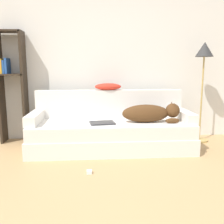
# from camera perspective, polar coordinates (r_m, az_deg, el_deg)

# --- Properties ---
(wall_back) EXTENTS (7.05, 0.06, 2.70)m
(wall_back) POSITION_cam_1_polar(r_m,az_deg,el_deg) (4.08, -4.36, 12.98)
(wall_back) COLOR silver
(wall_back) RESTS_ON ground_plane
(couch) EXTENTS (2.24, 0.86, 0.40)m
(couch) POSITION_cam_1_polar(r_m,az_deg,el_deg) (3.55, -0.12, -5.36)
(couch) COLOR silver
(couch) RESTS_ON ground_plane
(couch_backrest) EXTENTS (2.20, 0.15, 0.41)m
(couch_backrest) POSITION_cam_1_polar(r_m,az_deg,el_deg) (3.82, -0.51, 1.99)
(couch_backrest) COLOR silver
(couch_backrest) RESTS_ON couch
(couch_arm_left) EXTENTS (0.15, 0.67, 0.13)m
(couch_arm_left) POSITION_cam_1_polar(r_m,az_deg,el_deg) (3.56, -17.17, -1.29)
(couch_arm_left) COLOR silver
(couch_arm_left) RESTS_ON couch
(couch_arm_right) EXTENTS (0.15, 0.67, 0.13)m
(couch_arm_right) POSITION_cam_1_polar(r_m,az_deg,el_deg) (3.71, 16.26, -0.82)
(couch_arm_right) COLOR silver
(couch_arm_right) RESTS_ON couch
(dog) EXTENTS (0.80, 0.24, 0.28)m
(dog) POSITION_cam_1_polar(r_m,az_deg,el_deg) (3.47, 8.99, -0.20)
(dog) COLOR #513319
(dog) RESTS_ON couch
(laptop) EXTENTS (0.35, 0.28, 0.02)m
(laptop) POSITION_cam_1_polar(r_m,az_deg,el_deg) (3.37, -2.19, -2.49)
(laptop) COLOR #2D2D30
(laptop) RESTS_ON couch
(throw_pillow) EXTENTS (0.40, 0.21, 0.10)m
(throw_pillow) POSITION_cam_1_polar(r_m,az_deg,el_deg) (3.78, -0.88, 5.82)
(throw_pillow) COLOR red
(throw_pillow) RESTS_ON couch_backrest
(bookshelf) EXTENTS (0.39, 0.26, 1.68)m
(bookshelf) POSITION_cam_1_polar(r_m,az_deg,el_deg) (4.09, -21.94, 6.44)
(bookshelf) COLOR #2D2319
(bookshelf) RESTS_ON ground_plane
(floor_lamp) EXTENTS (0.27, 0.27, 1.52)m
(floor_lamp) POSITION_cam_1_polar(r_m,az_deg,el_deg) (4.07, 20.31, 10.92)
(floor_lamp) COLOR tan
(floor_lamp) RESTS_ON ground_plane
(power_adapter) EXTENTS (0.06, 0.06, 0.04)m
(power_adapter) POSITION_cam_1_polar(r_m,az_deg,el_deg) (2.81, -5.13, -13.48)
(power_adapter) COLOR white
(power_adapter) RESTS_ON ground_plane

